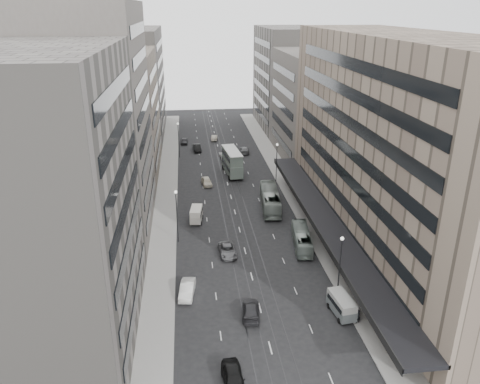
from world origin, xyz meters
name	(u,v)px	position (x,y,z in m)	size (l,w,h in m)	color
ground	(253,280)	(0.00, 0.00, 0.00)	(220.00, 220.00, 0.00)	black
sidewalk_right	(285,178)	(12.00, 37.50, 0.07)	(4.00, 125.00, 0.15)	gray
sidewalk_left	(168,183)	(-12.00, 37.50, 0.07)	(4.00, 125.00, 0.15)	gray
department_store	(398,147)	(21.45, 8.00, 14.95)	(19.20, 60.00, 30.00)	#806F5D
building_right_mid	(314,106)	(21.50, 52.00, 12.00)	(15.00, 28.00, 24.00)	#534E48
building_right_far	(287,79)	(21.50, 82.00, 14.00)	(15.00, 32.00, 28.00)	slate
building_left_a	(48,207)	(-21.50, -8.00, 15.00)	(15.00, 28.00, 30.00)	slate
building_left_b	(94,123)	(-21.50, 19.00, 17.00)	(15.00, 26.00, 34.00)	#534E48
building_left_c	(119,114)	(-21.50, 46.00, 12.50)	(15.00, 28.00, 25.00)	#6E6456
building_left_d	(133,83)	(-21.50, 79.00, 14.00)	(15.00, 38.00, 28.00)	slate
lamp_right_near	(340,260)	(9.70, -5.00, 5.20)	(0.44, 0.44, 8.32)	#262628
lamp_right_far	(277,159)	(9.70, 35.00, 5.20)	(0.44, 0.44, 8.32)	#262628
lamp_left_near	(177,210)	(-9.70, 12.00, 5.20)	(0.44, 0.44, 8.32)	#262628
lamp_left_far	(178,136)	(-9.70, 55.00, 5.20)	(0.44, 0.44, 8.32)	#262628
bus_near	(302,238)	(8.50, 8.39, 1.33)	(2.23, 9.51, 2.65)	gray
bus_far	(270,199)	(6.32, 22.92, 1.71)	(2.88, 12.31, 3.43)	gray
double_decker	(232,161)	(1.50, 41.61, 2.86)	(3.81, 9.92, 5.30)	slate
vw_microbus	(342,305)	(9.11, -8.30, 1.33)	(2.47, 4.61, 2.38)	#545A5C
panel_van	(196,214)	(-6.74, 18.79, 1.35)	(2.35, 4.10, 2.46)	beige
sedan_0	(233,378)	(-4.35, -17.71, 0.83)	(1.96, 4.88, 1.66)	black
sedan_1	(187,289)	(-8.50, -2.30, 0.78)	(1.65, 4.73, 1.56)	white
sedan_2	(227,250)	(-2.65, 7.21, 0.69)	(2.28, 4.94, 1.37)	slate
sedan_3	(251,310)	(-1.26, -7.26, 0.71)	(1.99, 4.89, 1.42)	#272629
sedan_4	(207,182)	(-4.21, 35.67, 0.76)	(1.80, 4.46, 1.52)	#BFB59E
sedan_5	(197,148)	(-5.41, 59.72, 0.81)	(1.71, 4.92, 1.62)	black
sedan_6	(226,155)	(1.16, 52.70, 0.77)	(2.56, 5.56, 1.54)	white
sedan_7	(244,150)	(5.97, 56.78, 0.75)	(2.09, 5.13, 1.49)	slate
sedan_8	(184,141)	(-8.50, 66.78, 0.71)	(1.67, 4.16, 1.42)	#29292B
sedan_9	(214,138)	(-0.47, 69.38, 0.69)	(1.46, 4.20, 1.38)	#B8AD99
pedestrian	(358,316)	(10.40, -10.22, 0.99)	(0.62, 0.40, 1.69)	black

